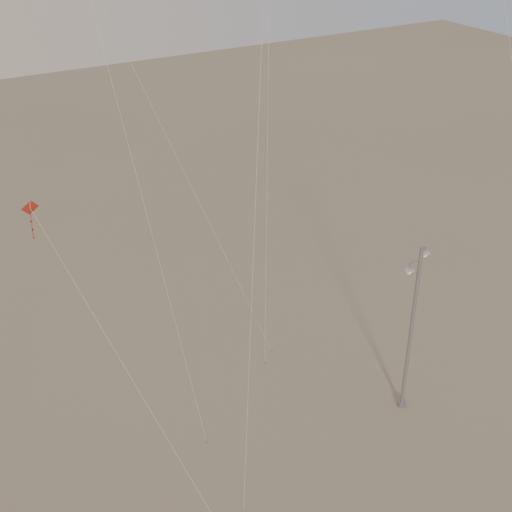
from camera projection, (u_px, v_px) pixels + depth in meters
ground at (362, 511)px, 31.67m from camera, size 160.00×160.00×0.00m
street_lamp at (411, 326)px, 35.28m from camera, size 1.57×0.70×9.57m
kite_1 at (261, 54)px, 28.37m from camera, size 5.40×7.20×23.46m
kite_3 at (105, 336)px, 25.11m from camera, size 4.72×12.86×14.88m
kite_4 at (504, 1)px, 33.87m from camera, size 1.86×8.87×25.81m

